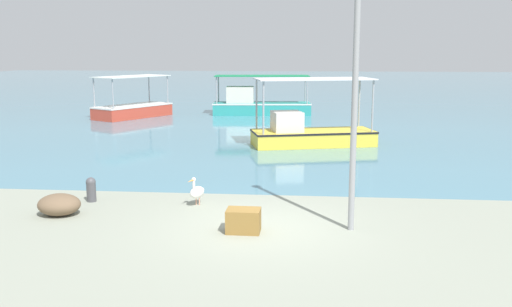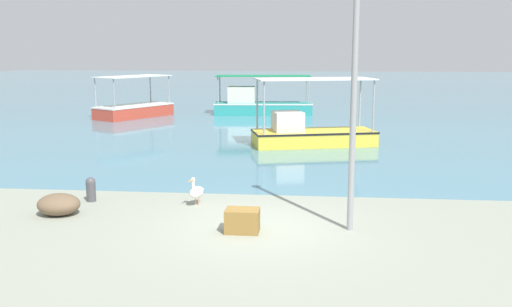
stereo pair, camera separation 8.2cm
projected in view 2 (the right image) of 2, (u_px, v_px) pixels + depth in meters
ground at (259, 227)px, 13.40m from camera, size 120.00×120.00×0.00m
harbor_water at (301, 88)px, 60.37m from camera, size 110.00×90.00×0.00m
fishing_boat_center at (259, 104)px, 36.17m from camera, size 6.30×2.44×2.46m
fishing_boat_near_left at (310, 131)px, 24.57m from camera, size 5.55×3.23×2.89m
fishing_boat_far_right at (134, 108)px, 34.69m from camera, size 4.19×5.20×2.50m
pelican at (196, 192)px, 15.21m from camera, size 0.45×0.78×0.80m
lamp_post at (354, 81)px, 12.60m from camera, size 0.28×0.28×6.13m
mooring_bollard at (91, 188)px, 15.61m from camera, size 0.27×0.27×0.68m
net_pile at (59, 204)px, 14.34m from camera, size 1.08×0.92×0.55m
cargo_crate at (242, 221)px, 13.00m from camera, size 0.77×0.56×0.54m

